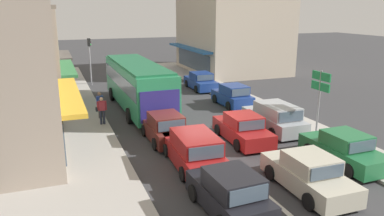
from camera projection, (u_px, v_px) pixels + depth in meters
ground_plane at (204, 142)px, 19.48m from camera, size 140.00×140.00×0.00m
lane_centre_line at (179, 121)px, 23.10m from camera, size 0.20×28.00×0.01m
sidewalk_left at (62, 123)px, 22.56m from camera, size 5.20×44.00×0.14m
kerb_right at (252, 104)px, 27.01m from camera, size 2.80×44.00×0.12m
shopfront_mid_block at (1, 60)px, 24.68m from camera, size 8.27×8.21×6.95m
shopfront_far_end at (11, 48)px, 31.78m from camera, size 8.66×7.02×7.00m
building_right_far at (232, 31)px, 40.36m from camera, size 10.00×11.32×8.76m
city_bus at (137, 83)px, 25.31m from camera, size 2.81×10.88×3.23m
hatchback_queue_far_back at (230, 193)px, 12.65m from camera, size 1.95×3.77×1.54m
wagon_adjacent_lane_lead at (194, 151)px, 16.33m from camera, size 2.09×4.58×1.58m
sedan_behind_bus_near at (243, 129)px, 19.50m from camera, size 2.03×4.27×1.47m
sedan_behind_bus_mid at (308, 174)px, 14.21m from camera, size 1.95×4.22×1.47m
hatchback_adjacent_lane_trail at (165, 129)px, 19.45m from camera, size 1.84×3.71×1.54m
parked_sedan_kerb_front at (344, 150)px, 16.67m from camera, size 1.92×4.21×1.47m
parked_wagon_kerb_second at (275, 118)px, 21.23m from camera, size 1.99×4.53×1.58m
parked_hatchback_kerb_third at (233, 96)px, 26.60m from camera, size 1.85×3.72×1.54m
parked_sedan_kerb_rear at (201, 82)px, 32.05m from camera, size 1.98×4.24×1.47m
traffic_light_downstreet at (90, 54)px, 33.19m from camera, size 0.33×0.24×4.20m
directional_road_sign at (320, 87)px, 19.83m from camera, size 0.10×1.40×3.60m
pedestrian_with_handbag_near at (102, 109)px, 21.84m from camera, size 0.65×0.27×1.63m
pedestrian_browsing_midblock at (100, 103)px, 23.12m from camera, size 0.46×0.40×1.63m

